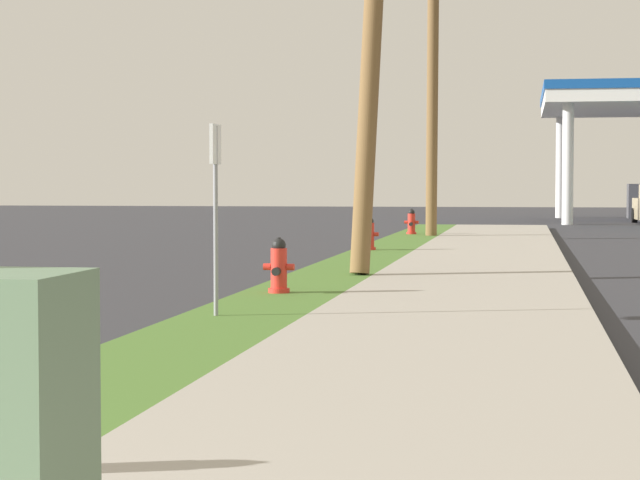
{
  "coord_description": "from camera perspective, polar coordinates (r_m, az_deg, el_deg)",
  "views": [
    {
      "loc": [
        3.79,
        -3.15,
        1.58
      ],
      "look_at": [
        0.69,
        14.84,
        0.72
      ],
      "focal_mm": 66.57,
      "sensor_mm": 36.0,
      "label": 1
    }
  ],
  "objects": [
    {
      "name": "fire_hydrant_second",
      "position": [
        15.93,
        -1.99,
        -1.38
      ],
      "size": [
        0.42,
        0.38,
        0.74
      ],
      "color": "red",
      "rests_on": "grass_verge"
    },
    {
      "name": "fire_hydrant_third",
      "position": [
        26.34,
        2.38,
        0.23
      ],
      "size": [
        0.42,
        0.37,
        0.74
      ],
      "color": "red",
      "rests_on": "grass_verge"
    },
    {
      "name": "fire_hydrant_fourth",
      "position": [
        34.8,
        4.42,
        0.82
      ],
      "size": [
        0.42,
        0.37,
        0.74
      ],
      "color": "red",
      "rests_on": "grass_verge"
    },
    {
      "name": "utility_pole_background",
      "position": [
        33.79,
        5.44,
        7.98
      ],
      "size": [
        0.46,
        1.4,
        8.99
      ],
      "color": "brown",
      "rests_on": "grass_verge"
    },
    {
      "name": "utility_cabinet",
      "position": [
        4.32,
        -14.77,
        -9.74
      ],
      "size": [
        0.53,
        0.62,
        1.15
      ],
      "color": "slate",
      "rests_on": "sidewalk_slab"
    },
    {
      "name": "street_sign_post",
      "position": [
        13.16,
        -5.05,
        2.93
      ],
      "size": [
        0.05,
        0.36,
        2.12
      ],
      "color": "gray",
      "rests_on": "grass_verge"
    }
  ]
}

